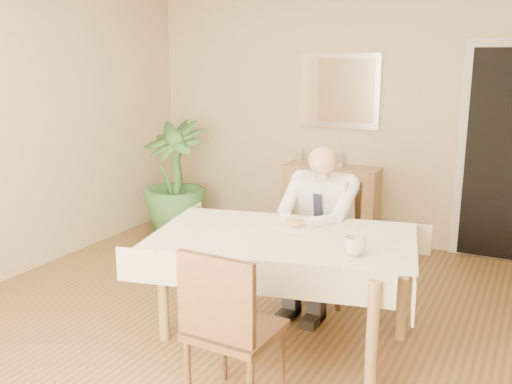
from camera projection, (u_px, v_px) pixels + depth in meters
The scene contains 17 objects.
room at pixel (231, 151), 3.70m from camera, with size 5.00×5.02×2.60m.
doorway at pixel (511, 157), 5.22m from camera, with size 0.96×0.07×2.10m.
mirror at pixel (339, 91), 5.84m from camera, with size 0.86×0.04×0.76m.
dining_table at pixel (283, 247), 3.77m from camera, with size 1.93×1.38×0.75m.
chair_far at pixel (329, 232), 4.57m from camera, with size 0.46×0.46×0.92m.
chair_near at pixel (228, 324), 2.99m from camera, with size 0.46×0.46×0.94m.
seated_man at pixel (316, 221), 4.28m from camera, with size 0.48×0.72×1.24m.
plate at pixel (296, 226), 3.92m from camera, with size 0.26×0.26×0.02m, color white.
food at pixel (296, 223), 3.91m from camera, with size 0.14×0.14×0.06m, color olive.
knife at pixel (298, 227), 3.84m from camera, with size 0.01×0.01×0.13m, color silver.
fork at pixel (287, 225), 3.88m from camera, with size 0.01×0.01×0.13m, color silver.
coffee_mug at pixel (355, 246), 3.37m from camera, with size 0.14×0.14×0.11m, color white.
sideboard at pixel (330, 203), 5.98m from camera, with size 0.99×0.34×0.79m, color #99754F.
photo_frame_left at pixel (298, 156), 6.09m from camera, with size 0.10×0.02×0.14m, color silver.
photo_frame_center at pixel (314, 157), 5.99m from camera, with size 0.10×0.02×0.14m, color silver.
photo_frame_right at pixel (338, 160), 5.86m from camera, with size 0.10×0.02×0.14m, color silver.
potted_palm at pixel (175, 178), 6.15m from camera, with size 0.69×0.69×1.23m, color #2F602B.
Camera 1 is at (1.81, -3.19, 1.91)m, focal length 40.00 mm.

